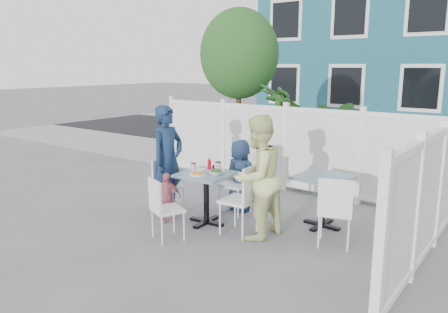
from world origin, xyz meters
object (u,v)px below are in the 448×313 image
Objects in this scene: main_table at (206,185)px; chair_back at (238,178)px; utility_cabinet at (227,133)px; woman at (257,177)px; chair_left at (165,182)px; toddler at (166,197)px; chair_near at (162,205)px; chair_right at (244,195)px; man at (168,160)px; boy at (240,176)px; spare_table at (323,188)px.

chair_back is (0.06, 0.76, -0.05)m from main_table.
utility_cabinet is 4.65m from main_table.
woman is at bearing -41.72° from utility_cabinet.
chair_left is 0.43m from toddler.
chair_back is 1.09× the size of chair_near.
man is (-1.53, 0.09, 0.28)m from chair_right.
woman is at bearing 142.23° from boy.
utility_cabinet is 1.53× the size of chair_near.
chair_right reaches higher than chair_left.
chair_back is at bearing 36.50° from chair_right.
spare_table is at bearing -20.13° from toddler.
chair_right is at bearing -93.90° from man.
man reaches higher than chair_left.
utility_cabinet is 1.51× the size of chair_left.
boy is 1.27m from toddler.
toddler is at bearing 153.35° from chair_near.
spare_table is 1.41m from boy.
main_table is 0.71m from chair_right.
chair_left is 0.88× the size of chair_right.
chair_near reaches higher than main_table.
chair_right is 1.03m from chair_back.
chair_right is 1.16× the size of chair_near.
utility_cabinet is at bearing -44.67° from boy.
man reaches higher than utility_cabinet.
toddler is at bearing -141.57° from man.
boy is at bearing 118.65° from chair_left.
woman reaches higher than chair_right.
boy reaches higher than chair_near.
chair_near is at bearing -100.81° from toddler.
woman is at bearing 139.57° from chair_back.
utility_cabinet is 5.11m from chair_right.
chair_back is at bearing 95.15° from boy.
woman is at bearing 0.54° from main_table.
spare_table is at bearing 156.34° from woman.
chair_back is at bearing 85.36° from main_table.
man reaches higher than toddler.
toddler is (0.30, -0.28, -0.13)m from chair_left.
spare_table is 2.46m from man.
man is (-0.88, -0.71, 0.32)m from chair_back.
spare_table is 1.41m from chair_back.
chair_near is at bearing 29.22° from chair_left.
chair_right is 0.58× the size of man.
chair_left is 1.01× the size of chair_near.
spare_table is at bearing -40.63° from chair_right.
chair_right is 1.07m from boy.
main_table is at bearing 108.91° from chair_near.
woman is (3.39, -3.92, 0.19)m from utility_cabinet.
woman is (0.83, -0.75, 0.30)m from chair_back.
spare_table is 0.78× the size of chair_right.
chair_left is at bearing -59.82° from utility_cabinet.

